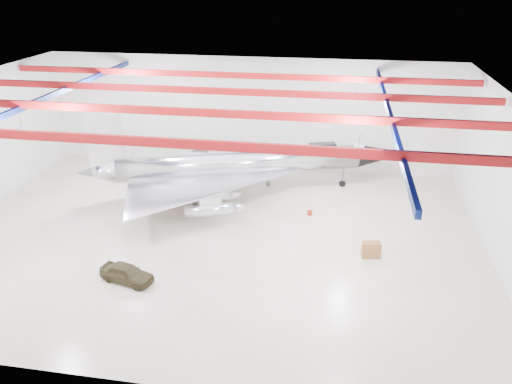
# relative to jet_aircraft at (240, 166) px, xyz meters

# --- Properties ---
(floor) EXTENTS (40.00, 40.00, 0.00)m
(floor) POSITION_rel_jet_aircraft_xyz_m (-0.51, -7.91, -2.66)
(floor) COLOR #BDAF96
(floor) RESTS_ON ground
(wall_back) EXTENTS (40.00, 0.00, 40.00)m
(wall_back) POSITION_rel_jet_aircraft_xyz_m (-0.51, 7.09, 2.84)
(wall_back) COLOR silver
(wall_back) RESTS_ON floor
(wall_right) EXTENTS (0.00, 30.00, 30.00)m
(wall_right) POSITION_rel_jet_aircraft_xyz_m (19.49, -7.91, 2.84)
(wall_right) COLOR silver
(wall_right) RESTS_ON floor
(ceiling) EXTENTS (40.00, 40.00, 0.00)m
(ceiling) POSITION_rel_jet_aircraft_xyz_m (-0.51, -7.91, 8.34)
(ceiling) COLOR #0A0F38
(ceiling) RESTS_ON wall_back
(ceiling_structure) EXTENTS (39.50, 29.50, 1.08)m
(ceiling_structure) POSITION_rel_jet_aircraft_xyz_m (-0.51, -7.91, 7.66)
(ceiling_structure) COLOR maroon
(ceiling_structure) RESTS_ON ceiling
(jet_aircraft) EXTENTS (28.72, 21.70, 8.12)m
(jet_aircraft) POSITION_rel_jet_aircraft_xyz_m (0.00, 0.00, 0.00)
(jet_aircraft) COLOR silver
(jet_aircraft) RESTS_ON floor
(jeep) EXTENTS (3.88, 2.30, 1.24)m
(jeep) POSITION_rel_jet_aircraft_xyz_m (-4.50, -14.73, -2.05)
(jeep) COLOR #38311C
(jeep) RESTS_ON floor
(desk) EXTENTS (1.36, 0.83, 1.17)m
(desk) POSITION_rel_jet_aircraft_xyz_m (11.15, -9.05, -2.08)
(desk) COLOR brown
(desk) RESTS_ON floor
(crate_ply) EXTENTS (0.52, 0.41, 0.36)m
(crate_ply) POSITION_rel_jet_aircraft_xyz_m (-7.45, -5.04, -2.48)
(crate_ply) COLOR olive
(crate_ply) RESTS_ON floor
(toolbox_red) EXTENTS (0.51, 0.45, 0.30)m
(toolbox_red) POSITION_rel_jet_aircraft_xyz_m (-2.44, 0.21, -2.52)
(toolbox_red) COLOR maroon
(toolbox_red) RESTS_ON floor
(crate_small) EXTENTS (0.46, 0.40, 0.28)m
(crate_small) POSITION_rel_jet_aircraft_xyz_m (-9.06, -1.44, -2.52)
(crate_small) COLOR #59595B
(crate_small) RESTS_ON floor
(tool_chest) EXTENTS (0.51, 0.51, 0.38)m
(tool_chest) POSITION_rel_jet_aircraft_xyz_m (6.49, -3.15, -2.48)
(tool_chest) COLOR maroon
(tool_chest) RESTS_ON floor
(oil_barrel) EXTENTS (0.67, 0.56, 0.44)m
(oil_barrel) POSITION_rel_jet_aircraft_xyz_m (-2.07, -2.10, -2.44)
(oil_barrel) COLOR olive
(oil_barrel) RESTS_ON floor
(spares_box) EXTENTS (0.44, 0.44, 0.35)m
(spares_box) POSITION_rel_jet_aircraft_xyz_m (2.21, 2.40, -2.49)
(spares_box) COLOR #59595B
(spares_box) RESTS_ON floor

